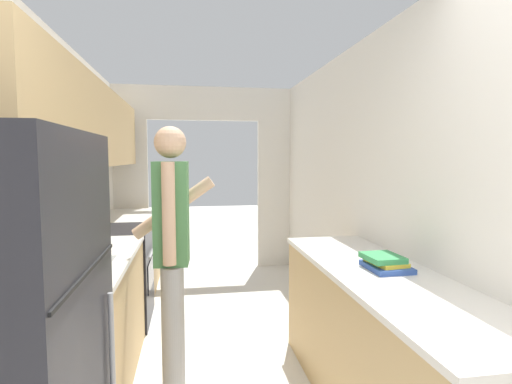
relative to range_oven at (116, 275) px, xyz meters
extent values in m
cube|color=white|center=(-0.34, -1.30, 0.80)|extent=(0.06, 7.13, 2.50)
cube|color=tan|center=(-0.15, -0.28, 1.36)|extent=(0.32, 3.55, 0.69)
cube|color=white|center=(2.12, -1.30, 0.80)|extent=(0.06, 7.13, 2.50)
cube|color=white|center=(-0.18, 1.69, 0.58)|extent=(0.65, 0.06, 2.05)
cube|color=white|center=(1.97, 1.69, 0.58)|extent=(0.65, 0.06, 2.05)
cube|color=white|center=(0.89, 1.69, 1.83)|extent=(2.80, 0.06, 0.45)
cube|color=tan|center=(-0.01, -1.21, -0.02)|extent=(0.60, 1.70, 0.85)
cube|color=silver|center=(-0.01, -1.22, 0.42)|extent=(0.62, 1.71, 0.03)
cube|color=tan|center=(-0.01, 0.93, -0.02)|extent=(0.60, 1.13, 0.85)
cube|color=silver|center=(-0.01, 0.93, 0.42)|extent=(0.62, 1.14, 0.03)
cube|color=#9EA3A8|center=(-0.01, -1.28, 0.43)|extent=(0.42, 0.44, 0.00)
cube|color=tan|center=(1.79, -1.75, -0.02)|extent=(0.60, 2.09, 0.85)
cube|color=silver|center=(1.79, -1.75, 0.42)|extent=(0.62, 2.12, 0.03)
cube|color=black|center=(0.36, -2.47, 0.72)|extent=(0.01, 0.76, 0.01)
cylinder|color=#99999E|center=(0.38, -2.22, 0.24)|extent=(0.02, 0.02, 0.65)
cube|color=black|center=(0.00, 0.00, -0.01)|extent=(0.62, 0.73, 0.88)
cube|color=black|center=(0.32, 0.00, -0.01)|extent=(0.01, 0.49, 0.27)
cylinder|color=#B7B7BC|center=(0.34, 0.00, 0.22)|extent=(0.02, 0.58, 0.02)
cube|color=black|center=(-0.29, 0.00, 0.51)|extent=(0.04, 0.73, 0.14)
cylinder|color=#232328|center=(0.13, -0.16, 0.43)|extent=(0.16, 0.16, 0.01)
cylinder|color=#232328|center=(0.13, 0.16, 0.43)|extent=(0.16, 0.16, 0.01)
cylinder|color=#232328|center=(-0.12, -0.16, 0.43)|extent=(0.16, 0.16, 0.01)
cylinder|color=#232328|center=(-0.12, 0.16, 0.43)|extent=(0.16, 0.16, 0.01)
cylinder|color=#9E9E9E|center=(0.57, -1.37, -0.01)|extent=(0.14, 0.14, 0.87)
cylinder|color=#9E9E9E|center=(0.58, -1.20, -0.01)|extent=(0.14, 0.14, 0.87)
cube|color=#4C844C|center=(0.58, -1.28, 0.74)|extent=(0.22, 0.22, 0.65)
cylinder|color=#DBAD89|center=(0.57, -1.43, 0.76)|extent=(0.08, 0.08, 0.62)
cylinder|color=#DBAD89|center=(0.59, -1.14, 0.76)|extent=(0.56, 0.11, 0.42)
sphere|color=#DBAD89|center=(0.58, -1.28, 1.19)|extent=(0.20, 0.20, 0.20)
cube|color=#2D4C99|center=(1.83, -1.68, 0.45)|extent=(0.23, 0.28, 0.03)
cube|color=gold|center=(1.83, -1.68, 0.48)|extent=(0.19, 0.25, 0.02)
cube|color=#33894C|center=(1.81, -1.68, 0.51)|extent=(0.21, 0.24, 0.03)
camera|label=1|loc=(0.69, -3.83, 1.09)|focal=28.00mm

